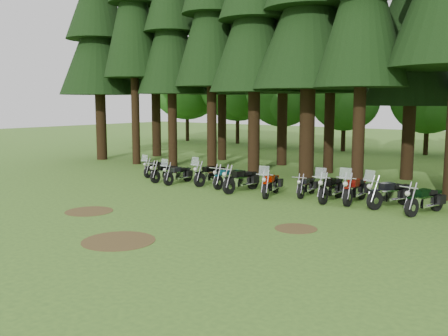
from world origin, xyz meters
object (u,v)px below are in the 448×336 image
(motorcycle_0, at_px, (157,169))
(motorcycle_3, at_px, (211,175))
(motorcycle_5, at_px, (241,181))
(motorcycle_2, at_px, (178,175))
(motorcycle_4, at_px, (227,178))
(motorcycle_10, at_px, (390,194))
(motorcycle_8, at_px, (331,189))
(motorcycle_9, at_px, (355,190))
(motorcycle_7, at_px, (307,187))
(motorcycle_6, at_px, (271,185))
(motorcycle_1, at_px, (165,173))
(motorcycle_11, at_px, (425,201))

(motorcycle_0, height_order, motorcycle_3, motorcycle_3)
(motorcycle_5, bearing_deg, motorcycle_2, -173.81)
(motorcycle_4, relative_size, motorcycle_5, 0.91)
(motorcycle_0, bearing_deg, motorcycle_10, -5.31)
(motorcycle_2, relative_size, motorcycle_8, 0.88)
(motorcycle_5, distance_m, motorcycle_9, 5.24)
(motorcycle_0, bearing_deg, motorcycle_7, -4.91)
(motorcycle_3, distance_m, motorcycle_10, 8.92)
(motorcycle_0, height_order, motorcycle_9, motorcycle_9)
(motorcycle_4, bearing_deg, motorcycle_6, -15.55)
(motorcycle_3, xyz_separation_m, motorcycle_7, (5.20, 0.26, -0.09))
(motorcycle_8, relative_size, motorcycle_10, 1.01)
(motorcycle_1, bearing_deg, motorcycle_5, -2.04)
(motorcycle_6, bearing_deg, motorcycle_11, -12.60)
(motorcycle_0, xyz_separation_m, motorcycle_11, (14.49, -0.58, 0.05))
(motorcycle_3, height_order, motorcycle_10, motorcycle_10)
(motorcycle_4, relative_size, motorcycle_8, 0.90)
(motorcycle_2, height_order, motorcycle_7, motorcycle_2)
(motorcycle_0, xyz_separation_m, motorcycle_5, (6.45, -0.96, 0.07))
(motorcycle_2, height_order, motorcycle_3, motorcycle_3)
(motorcycle_1, distance_m, motorcycle_4, 3.71)
(motorcycle_3, distance_m, motorcycle_5, 2.37)
(motorcycle_0, xyz_separation_m, motorcycle_6, (8.08, -1.00, 0.06))
(motorcycle_11, bearing_deg, motorcycle_8, -165.35)
(motorcycle_4, relative_size, motorcycle_6, 0.95)
(motorcycle_0, distance_m, motorcycle_11, 14.51)
(motorcycle_1, height_order, motorcycle_2, motorcycle_2)
(motorcycle_10, bearing_deg, motorcycle_1, -155.05)
(motorcycle_3, xyz_separation_m, motorcycle_5, (2.29, -0.60, 0.01))
(motorcycle_6, distance_m, motorcycle_10, 5.05)
(motorcycle_8, height_order, motorcycle_10, motorcycle_10)
(motorcycle_9, bearing_deg, motorcycle_6, -171.47)
(motorcycle_1, relative_size, motorcycle_6, 0.91)
(motorcycle_0, distance_m, motorcycle_10, 13.07)
(motorcycle_5, distance_m, motorcycle_8, 4.28)
(motorcycle_0, bearing_deg, motorcycle_8, -6.78)
(motorcycle_1, height_order, motorcycle_10, motorcycle_10)
(motorcycle_4, xyz_separation_m, motorcycle_9, (6.41, 0.20, 0.07))
(motorcycle_2, xyz_separation_m, motorcycle_6, (5.49, 0.05, 0.04))
(motorcycle_0, distance_m, motorcycle_6, 8.14)
(motorcycle_0, xyz_separation_m, motorcycle_7, (9.36, -0.10, -0.02))
(motorcycle_3, height_order, motorcycle_8, motorcycle_8)
(motorcycle_2, relative_size, motorcycle_3, 0.91)
(motorcycle_7, bearing_deg, motorcycle_2, -179.97)
(motorcycle_0, distance_m, motorcycle_3, 4.17)
(motorcycle_1, xyz_separation_m, motorcycle_7, (7.81, 0.81, -0.03))
(motorcycle_8, xyz_separation_m, motorcycle_11, (3.80, -0.11, -0.03))
(motorcycle_0, distance_m, motorcycle_2, 2.80)
(motorcycle_3, relative_size, motorcycle_7, 1.20)
(motorcycle_0, xyz_separation_m, motorcycle_10, (13.07, -0.23, 0.09))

